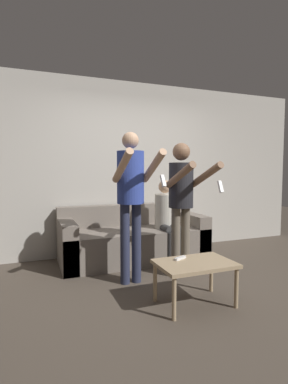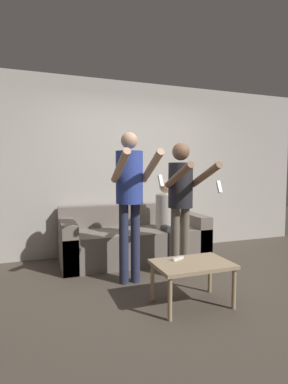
{
  "view_description": "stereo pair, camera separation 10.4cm",
  "coord_description": "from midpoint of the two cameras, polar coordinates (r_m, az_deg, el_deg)",
  "views": [
    {
      "loc": [
        -1.53,
        -2.83,
        1.33
      ],
      "look_at": [
        -0.1,
        0.82,
        1.03
      ],
      "focal_mm": 28.0,
      "sensor_mm": 36.0,
      "label": 1
    },
    {
      "loc": [
        -1.43,
        -2.87,
        1.33
      ],
      "look_at": [
        -0.1,
        0.82,
        1.03
      ],
      "focal_mm": 28.0,
      "sensor_mm": 36.0,
      "label": 2
    }
  ],
  "objects": [
    {
      "name": "ground_plane",
      "position": [
        3.48,
        7.41,
        -18.14
      ],
      "size": [
        14.0,
        14.0,
        0.0
      ],
      "primitive_type": "plane",
      "color": "#4C4238"
    },
    {
      "name": "person_standing_left",
      "position": [
        3.42,
        -1.82,
        0.41
      ],
      "size": [
        0.43,
        0.71,
        1.75
      ],
      "color": "#282D47",
      "rests_on": "ground_plane"
    },
    {
      "name": "coffee_table",
      "position": [
        3.04,
        10.16,
        -13.98
      ],
      "size": [
        0.75,
        0.5,
        0.43
      ],
      "color": "tan",
      "rests_on": "ground_plane"
    },
    {
      "name": "person_standing_right",
      "position": [
        3.67,
        7.95,
        -0.46
      ],
      "size": [
        0.42,
        0.76,
        1.65
      ],
      "color": "#6B6051",
      "rests_on": "ground_plane"
    },
    {
      "name": "remote_on_table",
      "position": [
        3.09,
        7.4,
        -12.44
      ],
      "size": [
        0.15,
        0.09,
        0.02
      ],
      "color": "white",
      "rests_on": "coffee_table"
    },
    {
      "name": "couch",
      "position": [
        4.47,
        -1.28,
        -9.18
      ],
      "size": [
        2.11,
        0.86,
        0.78
      ],
      "color": "slate",
      "rests_on": "ground_plane"
    },
    {
      "name": "person_seated",
      "position": [
        4.39,
        5.19,
        -4.64
      ],
      "size": [
        0.3,
        0.52,
        1.17
      ],
      "color": "#383838",
      "rests_on": "ground_plane"
    },
    {
      "name": "wall_back",
      "position": [
        4.82,
        -1.93,
        4.6
      ],
      "size": [
        6.4,
        0.06,
        2.7
      ],
      "color": "#B7B2A8",
      "rests_on": "ground_plane"
    }
  ]
}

